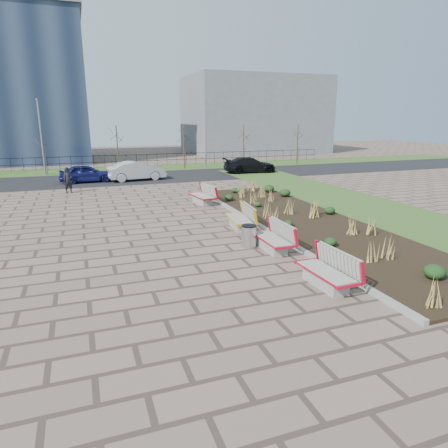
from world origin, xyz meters
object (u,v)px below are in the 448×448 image
object	(u,v)px
lamp_west	(41,138)
lamp_east	(206,136)
pedestrian	(68,180)
bench_d	(202,195)
car_black	(250,165)
bench_c	(239,217)
litter_bin	(249,236)
car_silver	(137,171)
bench_a	(326,270)
car_blue	(86,173)
bench_b	(272,237)

from	to	relation	value
lamp_west	lamp_east	world-z (taller)	same
pedestrian	lamp_west	bearing A→B (deg)	84.14
bench_d	car_black	xyz separation A→B (m)	(7.64, 10.96, 0.18)
bench_c	litter_bin	bearing A→B (deg)	-97.14
car_silver	car_black	world-z (taller)	car_silver
bench_a	lamp_west	world-z (taller)	lamp_west
lamp_east	litter_bin	bearing A→B (deg)	-103.57
litter_bin	bench_d	bearing A→B (deg)	85.65
bench_c	car_silver	xyz separation A→B (m)	(-2.22, 15.42, 0.24)
bench_a	car_blue	distance (m)	22.97
bench_a	pedestrian	world-z (taller)	pedestrian
bench_d	lamp_west	size ratio (longest dim) A/B	0.35
bench_b	pedestrian	distance (m)	16.28
bench_a	lamp_west	xyz separation A→B (m)	(-9.00, 27.27, 2.54)
car_blue	bench_b	bearing A→B (deg)	-165.37
bench_a	lamp_east	distance (m)	27.85
bench_d	lamp_west	xyz separation A→B (m)	(-9.00, 15.22, 2.54)
bench_c	car_silver	size ratio (longest dim) A/B	0.48
bench_b	litter_bin	world-z (taller)	bench_b
bench_b	bench_d	distance (m)	8.66
litter_bin	pedestrian	xyz separation A→B (m)	(-6.42, 14.04, 0.42)
bench_c	lamp_west	bearing A→B (deg)	120.15
bench_a	bench_b	xyz separation A→B (m)	(0.00, 3.39, 0.00)
car_blue	lamp_west	distance (m)	6.42
bench_b	lamp_west	size ratio (longest dim) A/B	0.35
bench_b	lamp_east	size ratio (longest dim) A/B	0.35
bench_a	bench_c	xyz separation A→B (m)	(0.00, 6.50, 0.00)
bench_a	car_blue	world-z (taller)	car_blue
bench_a	pedestrian	size ratio (longest dim) A/B	1.28
bench_a	bench_c	bearing A→B (deg)	88.11
bench_d	lamp_east	world-z (taller)	lamp_east
bench_c	car_black	world-z (taller)	car_black
lamp_east	pedestrian	bearing A→B (deg)	-142.58
bench_a	car_silver	bearing A→B (deg)	93.90
bench_d	lamp_east	xyz separation A→B (m)	(5.00, 15.22, 2.54)
car_blue	lamp_east	size ratio (longest dim) A/B	0.64
bench_c	bench_d	distance (m)	5.55
bench_a	car_silver	distance (m)	22.03
car_silver	bench_b	bearing A→B (deg)	179.75
bench_b	car_silver	xyz separation A→B (m)	(-2.22, 18.53, 0.24)
pedestrian	car_blue	distance (m)	4.31
car_black	bench_c	bearing A→B (deg)	159.03
bench_c	car_silver	bearing A→B (deg)	104.92
bench_a	bench_b	distance (m)	3.39
car_blue	car_black	world-z (taller)	car_black
car_blue	car_black	size ratio (longest dim) A/B	0.84
bench_a	bench_d	distance (m)	12.05
bench_b	car_black	distance (m)	21.06
car_black	bench_a	bearing A→B (deg)	165.50
bench_a	lamp_east	world-z (taller)	lamp_east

